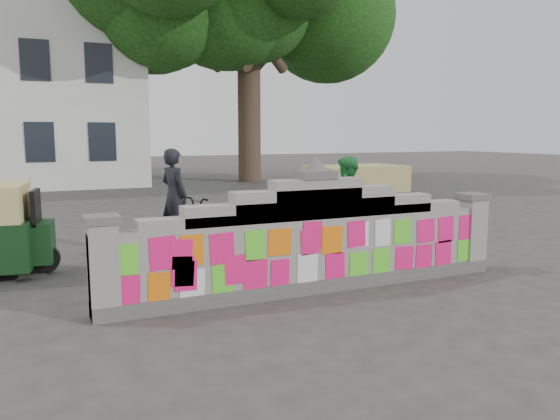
{
  "coord_description": "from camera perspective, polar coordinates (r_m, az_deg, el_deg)",
  "views": [
    {
      "loc": [
        -3.77,
        -7.01,
        2.34
      ],
      "look_at": [
        -0.12,
        1.0,
        1.1
      ],
      "focal_mm": 35.0,
      "sensor_mm": 36.0,
      "label": 1
    }
  ],
  "objects": [
    {
      "name": "cyclist_rider",
      "position": [
        10.76,
        -10.96,
        0.2
      ],
      "size": [
        0.65,
        0.77,
        1.81
      ],
      "primitive_type": "imported",
      "rotation": [
        0.0,
        0.0,
        1.97
      ],
      "color": "black",
      "rests_on": "ground"
    },
    {
      "name": "ground",
      "position": [
        8.29,
        3.66,
        -8.38
      ],
      "size": [
        100.0,
        100.0,
        0.0
      ],
      "primitive_type": "plane",
      "color": "#383533",
      "rests_on": "ground"
    },
    {
      "name": "pedestrian",
      "position": [
        10.93,
        7.07,
        0.63
      ],
      "size": [
        0.74,
        0.94,
        1.89
      ],
      "primitive_type": "imported",
      "rotation": [
        0.0,
        0.0,
        -1.55
      ],
      "color": "green",
      "rests_on": "ground"
    },
    {
      "name": "parapet_wall",
      "position": [
        8.11,
        3.73,
        -3.3
      ],
      "size": [
        6.48,
        0.44,
        2.01
      ],
      "color": "#4C4C49",
      "rests_on": "ground"
    },
    {
      "name": "rickshaw_right",
      "position": [
        12.92,
        7.61,
        1.22
      ],
      "size": [
        2.92,
        1.52,
        1.59
      ],
      "rotation": [
        0.0,
        0.0,
        3.22
      ],
      "color": "black",
      "rests_on": "ground"
    },
    {
      "name": "cyclist_bike",
      "position": [
        10.82,
        -10.91,
        -1.74
      ],
      "size": [
        2.14,
        1.44,
        1.07
      ],
      "primitive_type": "imported",
      "rotation": [
        0.0,
        0.0,
        1.97
      ],
      "color": "black",
      "rests_on": "ground"
    }
  ]
}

